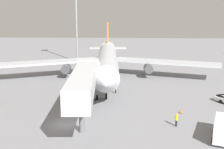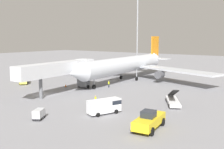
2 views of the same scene
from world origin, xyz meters
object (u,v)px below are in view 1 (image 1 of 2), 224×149
object	(u,v)px
service_van_near_left	(223,128)
airplane_at_gate	(107,59)
ground_crew_worker_midground	(116,89)
safety_cone_bravo	(61,100)
jet_bridge	(85,80)
safety_cone_alpha	(181,111)
ground_crew_worker_foreground	(176,120)

from	to	relation	value
service_van_near_left	airplane_at_gate	bearing A→B (deg)	116.94
airplane_at_gate	ground_crew_worker_midground	world-z (taller)	airplane_at_gate
ground_crew_worker_midground	safety_cone_bravo	world-z (taller)	ground_crew_worker_midground
jet_bridge	safety_cone_alpha	distance (m)	15.04
service_van_near_left	safety_cone_alpha	xyz separation A→B (m)	(-3.21, 8.48, -1.03)
service_van_near_left	safety_cone_alpha	size ratio (longest dim) A/B	8.82
ground_crew_worker_midground	service_van_near_left	bearing A→B (deg)	-54.47
ground_crew_worker_midground	safety_cone_alpha	distance (m)	14.43
service_van_near_left	safety_cone_bravo	size ratio (longest dim) A/B	8.08
service_van_near_left	safety_cone_alpha	world-z (taller)	service_van_near_left
jet_bridge	service_van_near_left	xyz separation A→B (m)	(17.34, -6.98, -3.92)
airplane_at_gate	service_van_near_left	size ratio (longest dim) A/B	9.13
ground_crew_worker_midground	airplane_at_gate	bearing A→B (deg)	101.15
service_van_near_left	jet_bridge	bearing A→B (deg)	158.08
jet_bridge	service_van_near_left	size ratio (longest dim) A/B	3.76
airplane_at_gate	safety_cone_bravo	world-z (taller)	airplane_at_gate
airplane_at_gate	service_van_near_left	xyz separation A→B (m)	(15.81, -31.11, -3.14)
service_van_near_left	ground_crew_worker_foreground	size ratio (longest dim) A/B	3.24
ground_crew_worker_midground	safety_cone_alpha	xyz separation A→B (m)	(10.15, -10.24, -0.57)
service_van_near_left	ground_crew_worker_midground	world-z (taller)	service_van_near_left
jet_bridge	ground_crew_worker_foreground	world-z (taller)	jet_bridge
safety_cone_alpha	ground_crew_worker_midground	bearing A→B (deg)	134.75
jet_bridge	safety_cone_bravo	size ratio (longest dim) A/B	30.34
jet_bridge	ground_crew_worker_midground	distance (m)	13.15
airplane_at_gate	jet_bridge	xyz separation A→B (m)	(-1.53, -24.13, 0.79)
jet_bridge	ground_crew_worker_midground	xyz separation A→B (m)	(3.97, 11.74, -4.38)
safety_cone_bravo	service_van_near_left	bearing A→B (deg)	-29.92
airplane_at_gate	ground_crew_worker_foreground	size ratio (longest dim) A/B	29.61
jet_bridge	service_van_near_left	world-z (taller)	jet_bridge
airplane_at_gate	ground_crew_worker_midground	distance (m)	13.13
jet_bridge	safety_cone_alpha	xyz separation A→B (m)	(14.12, 1.50, -4.95)
airplane_at_gate	ground_crew_worker_foreground	bearing A→B (deg)	-68.33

